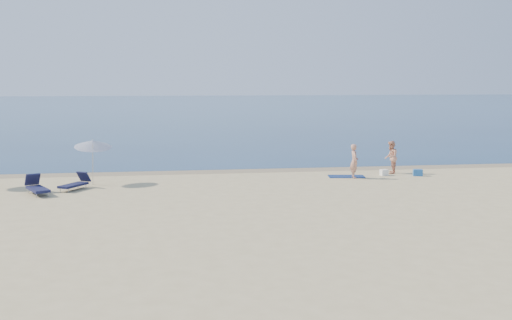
{
  "coord_description": "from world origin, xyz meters",
  "views": [
    {
      "loc": [
        -5.59,
        -13.85,
        4.8
      ],
      "look_at": [
        -0.93,
        16.0,
        1.0
      ],
      "focal_mm": 45.0,
      "sensor_mm": 36.0,
      "label": 1
    }
  ],
  "objects": [
    {
      "name": "lounger_left",
      "position": [
        -10.59,
        13.83,
        0.3
      ],
      "size": [
        1.32,
        1.93,
        0.82
      ],
      "rotation": [
        0.0,
        0.0,
        0.43
      ],
      "color": "#15173A",
      "rests_on": "ground"
    },
    {
      "name": "person_right",
      "position": [
        6.29,
        17.32,
        0.84
      ],
      "size": [
        0.92,
        1.01,
        1.68
      ],
      "primitive_type": "imported",
      "rotation": [
        0.0,
        0.0,
        -2.01
      ],
      "color": "tan",
      "rests_on": "ground"
    },
    {
      "name": "beach_towel",
      "position": [
        3.72,
        16.58,
        0.01
      ],
      "size": [
        1.92,
        1.27,
        0.03
      ],
      "primitive_type": "cube",
      "rotation": [
        0.0,
        0.0,
        -0.17
      ],
      "color": "#0F214F",
      "rests_on": "ground"
    },
    {
      "name": "white_bag",
      "position": [
        5.71,
        16.7,
        0.15
      ],
      "size": [
        0.39,
        0.35,
        0.3
      ],
      "primitive_type": "cube",
      "rotation": [
        0.0,
        0.0,
        0.15
      ],
      "color": "white",
      "rests_on": "ground"
    },
    {
      "name": "person_left",
      "position": [
        3.94,
        16.07,
        0.84
      ],
      "size": [
        0.44,
        0.63,
        1.67
      ],
      "primitive_type": "imported",
      "rotation": [
        0.0,
        0.0,
        1.51
      ],
      "color": "tan",
      "rests_on": "ground"
    },
    {
      "name": "lounger_right",
      "position": [
        -9.15,
        14.78,
        0.27
      ],
      "size": [
        1.33,
        1.71,
        0.74
      ],
      "rotation": [
        0.0,
        0.0,
        -0.55
      ],
      "color": "#141637",
      "rests_on": "ground"
    },
    {
      "name": "blue_cooler",
      "position": [
        7.34,
        16.31,
        0.16
      ],
      "size": [
        0.53,
        0.44,
        0.33
      ],
      "primitive_type": "cube",
      "rotation": [
        0.0,
        0.0,
        -0.27
      ],
      "color": "#2060AF",
      "rests_on": "ground"
    },
    {
      "name": "umbrella_near",
      "position": [
        -8.47,
        16.18,
        1.87
      ],
      "size": [
        2.01,
        2.03,
        2.22
      ],
      "rotation": [
        0.0,
        0.0,
        0.21
      ],
      "color": "silver",
      "rests_on": "ground"
    },
    {
      "name": "ground",
      "position": [
        0.0,
        0.0,
        0.0
      ],
      "size": [
        160.0,
        160.0,
        0.0
      ],
      "primitive_type": "plane",
      "color": "tan",
      "rests_on": "ground"
    },
    {
      "name": "sea",
      "position": [
        0.0,
        100.0,
        0.0
      ],
      "size": [
        240.0,
        160.0,
        0.01
      ],
      "primitive_type": "cube",
      "color": "#0C294A",
      "rests_on": "ground"
    },
    {
      "name": "wet_sand_strip",
      "position": [
        0.0,
        19.4,
        0.0
      ],
      "size": [
        240.0,
        1.6,
        0.0
      ],
      "primitive_type": "cube",
      "color": "#847254",
      "rests_on": "ground"
    }
  ]
}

